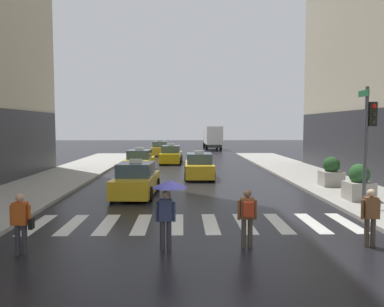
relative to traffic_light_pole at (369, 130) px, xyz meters
The scene contains 15 objects.
ground_plane 9.01m from the traffic_light_pole, 145.86° to the right, with size 160.00×160.00×0.00m, color black.
crosswalk_markings 7.86m from the traffic_light_pole, 166.16° to the right, with size 11.30×2.80×0.01m.
traffic_light_pole is the anchor object (origin of this frame).
taxi_lead 10.61m from the traffic_light_pole, 158.67° to the left, with size 2.11×4.62×1.80m.
taxi_second 12.04m from the traffic_light_pole, 121.95° to the left, with size 1.97×4.56×1.80m.
taxi_third 17.35m from the traffic_light_pole, 127.90° to the left, with size 2.05×4.59×1.80m.
taxi_fourth 21.60m from the traffic_light_pole, 113.00° to the left, with size 2.10×4.62×1.80m.
taxi_fifth 30.78m from the traffic_light_pole, 108.94° to the left, with size 1.94×4.54×1.80m.
box_truck 39.69m from the traffic_light_pole, 94.33° to the left, with size 2.39×7.58×3.35m.
pedestrian_with_umbrella 9.09m from the traffic_light_pole, 149.87° to the right, with size 0.96×0.96×1.94m.
pedestrian_with_backpack 7.39m from the traffic_light_pole, 141.77° to the right, with size 0.55×0.43×1.65m.
pedestrian_with_handbag 12.74m from the traffic_light_pole, 157.54° to the right, with size 0.60×0.24×1.65m.
pedestrian_plain_coat 5.33m from the traffic_light_pole, 115.10° to the right, with size 0.55×0.24×1.65m.
planter_near_corner 2.91m from the traffic_light_pole, 74.14° to the left, with size 1.10×1.10×1.60m.
planter_mid_block 6.03m from the traffic_light_pole, 82.02° to the left, with size 1.10×1.10×1.60m.
Camera 1 is at (-0.37, -9.93, 3.42)m, focal length 35.22 mm.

